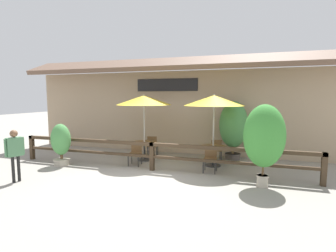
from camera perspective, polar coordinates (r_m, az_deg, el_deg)
ground_plane at (r=8.12m, az=-6.24°, el=-11.48°), size 60.00×60.00×0.00m
building_facade at (r=11.59m, az=1.99°, el=4.80°), size 14.28×1.49×4.23m
patio_railing at (r=8.87m, az=-3.50°, el=-5.26°), size 10.40×0.14×0.95m
patio_umbrella_near at (r=10.17m, az=-5.26°, el=5.61°), size 2.14×2.14×2.58m
dining_table_near at (r=10.35m, az=-5.16°, el=-4.30°), size 1.01×1.01×0.71m
chair_near_streetside at (r=9.68m, az=-7.10°, el=-5.65°), size 0.46×0.46×0.85m
chair_near_wallside at (r=11.07m, az=-3.40°, el=-4.10°), size 0.50×0.50×0.85m
patio_umbrella_middle at (r=9.39m, az=10.00°, el=5.48°), size 2.14×2.14×2.58m
dining_table_middle at (r=9.58m, az=9.79°, el=-5.23°), size 1.01×1.01×0.71m
chair_middle_streetside at (r=8.87m, az=9.18°, el=-6.80°), size 0.43×0.43×0.85m
chair_middle_wallside at (r=10.34m, az=10.42°, el=-4.94°), size 0.51×0.51×0.85m
potted_plant_corner_fern at (r=7.60m, az=20.20°, el=-2.22°), size 1.11×1.00×2.29m
potted_plant_small_flowering at (r=10.27m, az=-22.28°, el=-3.33°), size 0.72×0.65×1.52m
potted_plant_entrance_palm at (r=10.67m, az=14.05°, el=0.03°), size 1.11×1.00×2.32m
pedestrian at (r=8.81m, az=-30.40°, el=-4.29°), size 0.32×0.52×1.54m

